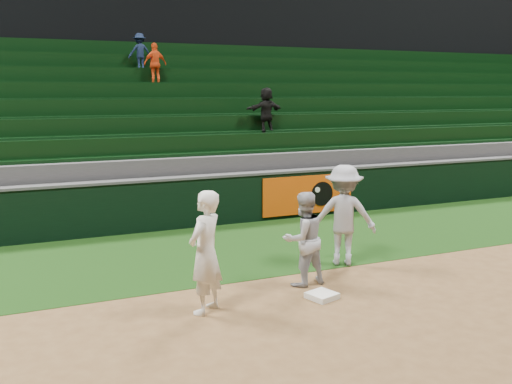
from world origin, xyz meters
The scene contains 9 objects.
ground centered at (0.00, 0.00, 0.00)m, with size 70.00×70.00×0.00m, color brown.
foul_grass centered at (0.00, 3.00, 0.00)m, with size 36.00×4.20×0.01m, color black.
upper_deck centered at (0.00, 17.45, 6.00)m, with size 40.00×12.00×12.00m, color black.
first_base centered at (0.34, -0.35, 0.05)m, with size 0.41×0.41×0.09m, color white.
first_baseman centered at (-1.54, -0.14, 0.93)m, with size 0.68×0.44×1.85m, color white.
baserunner centered at (0.37, 0.36, 0.81)m, with size 0.78×0.61×1.61m, color #ABADB6.
base_coach centered at (1.62, 1.10, 0.96)m, with size 1.23×0.71×1.91m, color #A7A9B5.
field_wall centered at (0.03, 5.20, 0.63)m, with size 36.00×0.45×1.25m.
stadium_seating centered at (0.00, 8.97, 1.70)m, with size 36.00×5.95×5.10m.
Camera 1 is at (-4.08, -7.89, 3.27)m, focal length 40.00 mm.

